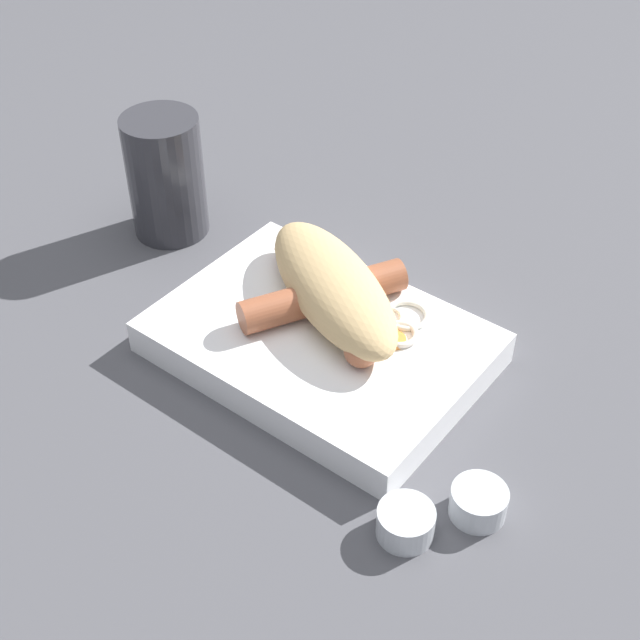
% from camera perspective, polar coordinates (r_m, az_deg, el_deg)
% --- Properties ---
extents(ground_plane, '(3.00, 3.00, 0.00)m').
position_cam_1_polar(ground_plane, '(0.77, 0.00, -2.30)').
color(ground_plane, '#4C4C51').
extents(food_tray, '(0.27, 0.19, 0.03)m').
position_cam_1_polar(food_tray, '(0.76, 0.00, -1.45)').
color(food_tray, white).
rests_on(food_tray, ground_plane).
extents(bread_roll, '(0.21, 0.16, 0.04)m').
position_cam_1_polar(bread_roll, '(0.76, 0.83, 2.17)').
color(bread_roll, tan).
rests_on(bread_roll, food_tray).
extents(sausage, '(0.16, 0.15, 0.03)m').
position_cam_1_polar(sausage, '(0.76, 0.22, 1.57)').
color(sausage, '#9E5638').
rests_on(sausage, food_tray).
extents(pickled_veggies, '(0.06, 0.07, 0.01)m').
position_cam_1_polar(pickled_veggies, '(0.76, 4.89, -0.27)').
color(pickled_veggies, '#F99E4C').
rests_on(pickled_veggies, food_tray).
extents(condiment_cup_near, '(0.04, 0.04, 0.02)m').
position_cam_1_polar(condiment_cup_near, '(0.65, 5.49, -12.85)').
color(condiment_cup_near, silver).
rests_on(condiment_cup_near, ground_plane).
extents(condiment_cup_far, '(0.04, 0.04, 0.02)m').
position_cam_1_polar(condiment_cup_far, '(0.66, 10.09, -11.48)').
color(condiment_cup_far, silver).
rests_on(condiment_cup_far, ground_plane).
extents(drink_glass, '(0.08, 0.08, 0.13)m').
position_cam_1_polar(drink_glass, '(0.90, -9.85, 9.06)').
color(drink_glass, '#333338').
rests_on(drink_glass, ground_plane).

